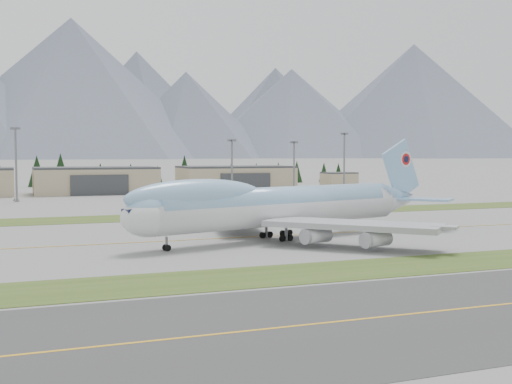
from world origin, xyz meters
name	(u,v)px	position (x,y,z in m)	size (l,w,h in m)	color
ground	(266,236)	(0.00, 0.00, 0.00)	(7000.00, 7000.00, 0.00)	slate
grass_strip_near	(366,269)	(0.00, -38.00, 0.00)	(400.00, 14.00, 0.08)	#3C4F1C
grass_strip_far	(203,216)	(0.00, 45.00, 0.00)	(400.00, 18.00, 0.08)	#3C4F1C
asphalt_taxiway	(482,307)	(0.00, -62.00, 0.00)	(400.00, 32.00, 0.04)	#313131
taxiway_line_main	(266,236)	(0.00, 0.00, 0.00)	(400.00, 0.40, 0.02)	gold
taxiway_line_near	(482,307)	(0.00, -62.00, 0.00)	(400.00, 0.40, 0.02)	gold
boeing_747_freighter	(279,205)	(0.69, -4.91, 6.41)	(73.65, 61.11, 19.43)	silver
hangar_center	(96,180)	(-15.00, 149.90, 5.39)	(48.00, 26.60, 10.80)	tan
hangar_right	(236,178)	(45.00, 149.90, 5.39)	(48.00, 26.60, 10.80)	tan
control_shed	(339,180)	(95.00, 148.00, 3.80)	(14.00, 12.00, 7.60)	tan
floodlight_masts	(133,153)	(-6.55, 110.26, 16.24)	(169.43, 10.81, 24.97)	slate
service_vehicle_a	(16,201)	(-45.42, 115.74, 0.00)	(1.37, 3.39, 1.16)	silver
service_vehicle_b	(209,198)	(20.88, 109.68, 0.00)	(1.35, 3.85, 1.27)	#A4B42D
service_vehicle_c	(318,193)	(71.63, 122.58, 0.00)	(1.58, 3.90, 1.13)	#AAAAAF
conifer_belt	(92,173)	(-9.42, 213.25, 6.59)	(270.47, 13.64, 16.51)	black
mountain_ridge_rear	(44,101)	(86.77, 2900.00, 249.59)	(4493.09, 1014.98, 507.49)	#464C5D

